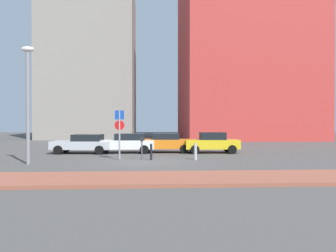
{
  "coord_description": "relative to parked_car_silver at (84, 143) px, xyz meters",
  "views": [
    {
      "loc": [
        0.2,
        -20.08,
        2.31
      ],
      "look_at": [
        1.44,
        1.58,
        2.06
      ],
      "focal_mm": 37.11,
      "sensor_mm": 36.0,
      "label": 1
    }
  ],
  "objects": [
    {
      "name": "sidewalk_brick",
      "position": [
        4.56,
        -12.12,
        -0.67
      ],
      "size": [
        40.0,
        3.32,
        0.14
      ],
      "primitive_type": "cube",
      "color": "#93513D",
      "rests_on": "ground"
    },
    {
      "name": "parking_sign_post",
      "position": [
        3.01,
        -4.52,
        1.18
      ],
      "size": [
        0.6,
        0.11,
        3.05
      ],
      "color": "gray",
      "rests_on": "ground"
    },
    {
      "name": "traffic_bollard_near",
      "position": [
        7.64,
        -4.83,
        -0.23
      ],
      "size": [
        0.18,
        0.18,
        1.01
      ],
      "primitive_type": "cylinder",
      "color": "#B7B7BC",
      "rests_on": "ground"
    },
    {
      "name": "traffic_bollard_mid",
      "position": [
        4.94,
        -4.79,
        -0.25
      ],
      "size": [
        0.14,
        0.14,
        0.99
      ],
      "primitive_type": "cylinder",
      "color": "black",
      "rests_on": "ground"
    },
    {
      "name": "street_lamp",
      "position": [
        -1.8,
        -6.5,
        3.09
      ],
      "size": [
        0.7,
        0.36,
        6.43
      ],
      "color": "gray",
      "rests_on": "ground"
    },
    {
      "name": "building_colorful_midrise",
      "position": [
        18.18,
        22.06,
        13.11
      ],
      "size": [
        17.25,
        16.08,
        27.69
      ],
      "primitive_type": "cube",
      "color": "#BF3833",
      "rests_on": "ground"
    },
    {
      "name": "parking_meter",
      "position": [
        4.37,
        -4.64,
        0.17
      ],
      "size": [
        0.18,
        0.14,
        1.41
      ],
      "color": "#4C4C51",
      "rests_on": "ground"
    },
    {
      "name": "parked_car_yellow",
      "position": [
        9.51,
        -0.17,
        0.05
      ],
      "size": [
        4.02,
        1.99,
        1.55
      ],
      "color": "gold",
      "rests_on": "ground"
    },
    {
      "name": "building_under_construction",
      "position": [
        -3.59,
        25.71,
        10.15
      ],
      "size": [
        12.6,
        13.75,
        21.79
      ],
      "primitive_type": "cube",
      "color": "gray",
      "rests_on": "ground"
    },
    {
      "name": "parked_car_silver",
      "position": [
        0.0,
        0.0,
        0.0
      ],
      "size": [
        4.47,
        2.33,
        1.41
      ],
      "color": "#B7BABF",
      "rests_on": "ground"
    },
    {
      "name": "parked_car_orange",
      "position": [
        6.11,
        0.35,
        0.03
      ],
      "size": [
        4.05,
        2.12,
        1.46
      ],
      "color": "orange",
      "rests_on": "ground"
    },
    {
      "name": "parked_car_white",
      "position": [
        3.09,
        0.14,
        0.03
      ],
      "size": [
        4.39,
        1.97,
        1.45
      ],
      "color": "white",
      "rests_on": "ground"
    },
    {
      "name": "ground_plane",
      "position": [
        4.56,
        -5.74,
        -0.74
      ],
      "size": [
        120.0,
        120.0,
        0.0
      ],
      "primitive_type": "plane",
      "color": "#4C4947"
    }
  ]
}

